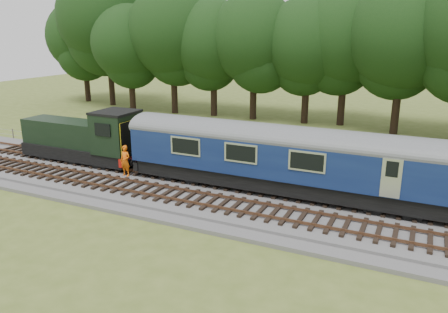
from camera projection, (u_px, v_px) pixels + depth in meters
The scene contains 9 objects.
ground at pixel (191, 193), 25.32m from camera, with size 120.00×120.00×0.00m, color #506124.
ballast at pixel (191, 190), 25.27m from camera, with size 70.00×7.00×0.35m, color #4C4C4F.
track_north at pixel (203, 179), 26.42m from camera, with size 67.20×2.40×0.21m.
track_south at pixel (177, 195), 23.81m from camera, with size 67.20×2.40×0.21m.
fence at pixel (224, 171), 29.23m from camera, with size 64.00×0.12×1.00m, color #6B6054, non-canonical shape.
tree_line at pixel (298, 123), 44.42m from camera, with size 70.00×8.00×18.00m, color black, non-canonical shape.
dmu_railcar at pixel (281, 153), 23.80m from camera, with size 18.05×2.86×3.88m.
shunter_loco at pixel (85, 139), 29.69m from camera, with size 8.91×2.60×3.38m.
worker at pixel (125, 161), 26.90m from camera, with size 0.71×0.47×1.95m, color orange.
Camera 1 is at (11.85, -20.65, 9.06)m, focal length 35.00 mm.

